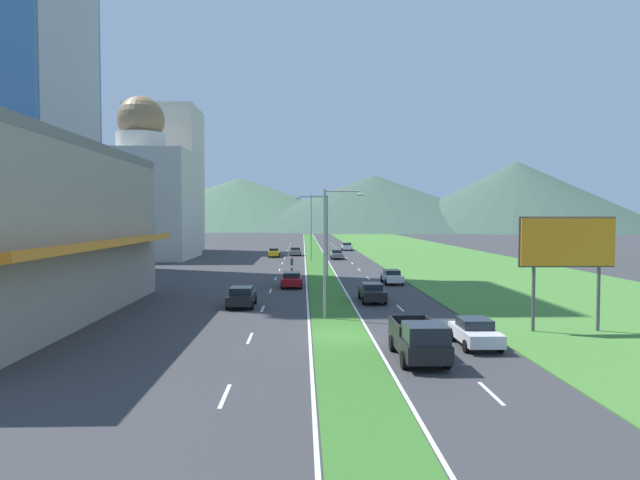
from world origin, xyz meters
TOP-DOWN VIEW (x-y plane):
  - ground_plane at (0.00, 0.00)m, footprint 600.00×600.00m
  - grass_median at (0.00, 60.00)m, footprint 3.20×240.00m
  - grass_verge_right at (20.60, 60.00)m, footprint 24.00×240.00m
  - lane_dash_left_1 at (-5.10, -10.14)m, footprint 0.16×2.80m
  - lane_dash_left_2 at (-5.10, -0.28)m, footprint 0.16×2.80m
  - lane_dash_left_3 at (-5.10, 9.58)m, footprint 0.16×2.80m
  - lane_dash_left_4 at (-5.10, 19.44)m, footprint 0.16×2.80m
  - lane_dash_left_5 at (-5.10, 29.30)m, footprint 0.16×2.80m
  - lane_dash_left_6 at (-5.10, 39.16)m, footprint 0.16×2.80m
  - lane_dash_left_7 at (-5.10, 49.02)m, footprint 0.16×2.80m
  - lane_dash_left_8 at (-5.10, 58.88)m, footprint 0.16×2.80m
  - lane_dash_left_9 at (-5.10, 68.73)m, footprint 0.16×2.80m
  - lane_dash_left_10 at (-5.10, 78.59)m, footprint 0.16×2.80m
  - lane_dash_left_11 at (-5.10, 88.45)m, footprint 0.16×2.80m
  - lane_dash_left_12 at (-5.10, 98.31)m, footprint 0.16×2.80m
  - lane_dash_left_13 at (-5.10, 108.17)m, footprint 0.16×2.80m
  - lane_dash_right_1 at (5.10, -10.14)m, footprint 0.16×2.80m
  - lane_dash_right_2 at (5.10, -0.28)m, footprint 0.16×2.80m
  - lane_dash_right_3 at (5.10, 9.58)m, footprint 0.16×2.80m
  - lane_dash_right_4 at (5.10, 19.44)m, footprint 0.16×2.80m
  - lane_dash_right_5 at (5.10, 29.30)m, footprint 0.16×2.80m
  - lane_dash_right_6 at (5.10, 39.16)m, footprint 0.16×2.80m
  - lane_dash_right_7 at (5.10, 49.02)m, footprint 0.16×2.80m
  - lane_dash_right_8 at (5.10, 58.88)m, footprint 0.16×2.80m
  - lane_dash_right_9 at (5.10, 68.73)m, footprint 0.16×2.80m
  - lane_dash_right_10 at (5.10, 78.59)m, footprint 0.16×2.80m
  - lane_dash_right_11 at (5.10, 88.45)m, footprint 0.16×2.80m
  - lane_dash_right_12 at (5.10, 98.31)m, footprint 0.16×2.80m
  - lane_dash_right_13 at (5.10, 108.17)m, footprint 0.16×2.80m
  - edge_line_median_left at (-1.75, 60.00)m, footprint 0.16×240.00m
  - edge_line_median_right at (1.75, 60.00)m, footprint 0.16×240.00m
  - domed_building at (-28.17, 59.33)m, footprint 16.28×16.28m
  - midrise_colored at (-28.64, 76.73)m, footprint 12.75×12.75m
  - hill_far_left at (-37.59, 284.27)m, footprint 167.60×167.60m
  - hill_far_center at (35.90, 260.54)m, footprint 160.79×160.79m
  - hill_far_right at (102.57, 235.35)m, footprint 136.15×136.15m
  - street_lamp_near at (-0.39, 5.30)m, footprint 2.70×0.44m
  - street_lamp_mid at (0.15, 29.75)m, footprint 3.52×0.35m
  - street_lamp_far at (-0.55, 54.21)m, footprint 2.76×0.34m
  - billboard_roadside at (13.33, 0.78)m, footprint 5.74×0.28m
  - car_0 at (6.94, 24.58)m, footprint 1.86×4.75m
  - car_1 at (3.41, 12.79)m, footprint 1.92×4.79m
  - car_2 at (3.33, 57.03)m, footprint 1.96×4.71m
  - car_3 at (-6.75, 10.61)m, footprint 2.03×4.41m
  - car_4 at (-6.94, 61.27)m, footprint 1.86×4.17m
  - car_5 at (6.80, 79.61)m, footprint 2.04×4.48m
  - car_6 at (-3.20, 22.09)m, footprint 2.01×4.74m
  - car_7 at (-3.41, 65.08)m, footprint 2.02×4.26m
  - car_8 at (6.89, -2.56)m, footprint 1.96×4.05m
  - pickup_truck_0 at (3.35, -5.36)m, footprint 2.18×5.40m
  - motorcycle_rider at (-3.47, 36.53)m, footprint 0.36×2.00m

SIDE VIEW (x-z plane):
  - ground_plane at x=0.00m, z-range 0.00..0.00m
  - lane_dash_left_1 at x=-5.10m, z-range 0.00..0.01m
  - lane_dash_left_2 at x=-5.10m, z-range 0.00..0.01m
  - lane_dash_left_3 at x=-5.10m, z-range 0.00..0.01m
  - lane_dash_left_4 at x=-5.10m, z-range 0.00..0.01m
  - lane_dash_left_5 at x=-5.10m, z-range 0.00..0.01m
  - lane_dash_left_6 at x=-5.10m, z-range 0.00..0.01m
  - lane_dash_left_7 at x=-5.10m, z-range 0.00..0.01m
  - lane_dash_left_8 at x=-5.10m, z-range 0.00..0.01m
  - lane_dash_left_9 at x=-5.10m, z-range 0.00..0.01m
  - lane_dash_left_10 at x=-5.10m, z-range 0.00..0.01m
  - lane_dash_left_11 at x=-5.10m, z-range 0.00..0.01m
  - lane_dash_left_12 at x=-5.10m, z-range 0.00..0.01m
  - lane_dash_left_13 at x=-5.10m, z-range 0.00..0.01m
  - lane_dash_right_1 at x=5.10m, z-range 0.00..0.01m
  - lane_dash_right_2 at x=5.10m, z-range 0.00..0.01m
  - lane_dash_right_3 at x=5.10m, z-range 0.00..0.01m
  - lane_dash_right_4 at x=5.10m, z-range 0.00..0.01m
  - lane_dash_right_5 at x=5.10m, z-range 0.00..0.01m
  - lane_dash_right_6 at x=5.10m, z-range 0.00..0.01m
  - lane_dash_right_7 at x=5.10m, z-range 0.00..0.01m
  - lane_dash_right_8 at x=5.10m, z-range 0.00..0.01m
  - lane_dash_right_9 at x=5.10m, z-range 0.00..0.01m
  - lane_dash_right_10 at x=5.10m, z-range 0.00..0.01m
  - lane_dash_right_11 at x=5.10m, z-range 0.00..0.01m
  - lane_dash_right_12 at x=5.10m, z-range 0.00..0.01m
  - lane_dash_right_13 at x=5.10m, z-range 0.00..0.01m
  - edge_line_median_left at x=-1.75m, z-range 0.00..0.01m
  - edge_line_median_right at x=1.75m, z-range 0.00..0.01m
  - grass_median at x=0.00m, z-range 0.00..0.06m
  - grass_verge_right at x=20.60m, z-range 0.00..0.06m
  - car_0 at x=6.94m, z-range 0.03..1.41m
  - car_8 at x=6.89m, z-range 0.02..1.47m
  - motorcycle_rider at x=-3.47m, z-range -0.15..1.65m
  - car_6 at x=-3.20m, z-range 0.02..1.47m
  - car_7 at x=-3.41m, z-range 0.03..1.47m
  - car_2 at x=3.33m, z-range 0.02..1.48m
  - car_1 at x=3.41m, z-range 0.03..1.50m
  - car_3 at x=-6.75m, z-range 0.01..1.52m
  - car_4 at x=-6.94m, z-range 0.02..1.53m
  - car_5 at x=6.80m, z-range 0.01..1.54m
  - pickup_truck_0 at x=3.35m, z-range -0.02..1.98m
  - street_lamp_near at x=-0.39m, z-range 0.66..9.27m
  - billboard_roadside at x=13.33m, z-range 1.66..8.47m
  - street_lamp_mid at x=0.15m, z-range 0.76..9.89m
  - street_lamp_far at x=-0.55m, z-range 0.69..10.86m
  - domed_building at x=-28.17m, z-range -3.01..23.17m
  - midrise_colored at x=-28.64m, z-range 0.00..27.70m
  - hill_far_center at x=35.90m, z-range 0.00..28.59m
  - hill_far_left at x=-37.59m, z-range 0.00..28.90m
  - hill_far_right at x=102.57m, z-range 0.00..33.77m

